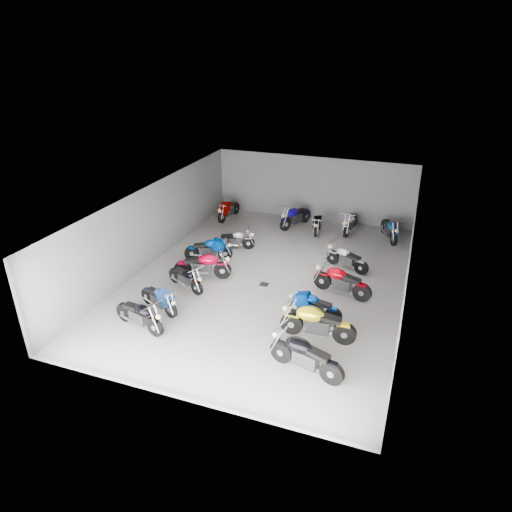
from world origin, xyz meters
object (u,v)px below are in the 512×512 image
(drain_grate, at_px, (264,284))
(motorcycle_back_c, at_px, (295,216))
(motorcycle_left_d, at_px, (203,265))
(motorcycle_right_d, at_px, (341,281))
(motorcycle_left_e, at_px, (209,249))
(motorcycle_left_a, at_px, (139,315))
(motorcycle_back_f, at_px, (390,229))
(motorcycle_back_e, at_px, (350,222))
(motorcycle_left_c, at_px, (186,278))
(motorcycle_left_b, at_px, (159,299))
(motorcycle_back_d, at_px, (318,223))
(motorcycle_right_b, at_px, (317,323))
(motorcycle_right_a, at_px, (305,356))
(motorcycle_back_a, at_px, (229,209))
(motorcycle_right_c, at_px, (314,306))
(motorcycle_right_f, at_px, (347,258))
(motorcycle_left_f, at_px, (234,240))

(drain_grate, distance_m, motorcycle_back_c, 6.13)
(motorcycle_left_d, distance_m, motorcycle_right_d, 5.26)
(motorcycle_left_e, xyz_separation_m, motorcycle_right_d, (5.70, -0.98, 0.05))
(motorcycle_left_a, bearing_deg, motorcycle_back_f, 161.92)
(motorcycle_back_c, distance_m, motorcycle_back_e, 2.66)
(motorcycle_right_d, bearing_deg, motorcycle_left_c, 120.25)
(motorcycle_left_b, height_order, motorcycle_back_d, motorcycle_left_b)
(motorcycle_left_e, distance_m, motorcycle_back_e, 7.15)
(motorcycle_left_e, bearing_deg, motorcycle_back_e, 115.23)
(motorcycle_left_e, relative_size, motorcycle_back_c, 0.92)
(motorcycle_right_b, bearing_deg, motorcycle_right_a, -178.92)
(motorcycle_back_a, xyz_separation_m, motorcycle_back_f, (8.01, 0.05, 0.01))
(motorcycle_right_a, height_order, motorcycle_back_d, motorcycle_right_a)
(motorcycle_left_c, bearing_deg, motorcycle_right_d, 129.90)
(motorcycle_left_e, distance_m, motorcycle_right_a, 7.86)
(motorcycle_right_a, height_order, motorcycle_back_a, motorcycle_right_a)
(motorcycle_left_a, bearing_deg, drain_grate, 161.57)
(motorcycle_right_c, distance_m, motorcycle_back_a, 9.86)
(motorcycle_back_a, bearing_deg, motorcycle_back_c, -172.55)
(motorcycle_back_a, bearing_deg, motorcycle_right_d, 145.89)
(motorcycle_left_e, xyz_separation_m, motorcycle_right_b, (5.48, -3.92, 0.09))
(motorcycle_left_a, xyz_separation_m, motorcycle_right_c, (5.05, 2.48, -0.04))
(motorcycle_right_b, bearing_deg, motorcycle_left_b, 91.68)
(motorcycle_right_f, bearing_deg, motorcycle_back_a, 84.81)
(motorcycle_back_a, bearing_deg, motorcycle_back_d, -176.64)
(motorcycle_left_a, xyz_separation_m, motorcycle_back_d, (3.50, 9.86, -0.04))
(motorcycle_left_b, xyz_separation_m, motorcycle_right_f, (5.43, 5.29, 0.01))
(motorcycle_left_d, bearing_deg, motorcycle_back_f, 117.19)
(motorcycle_left_b, relative_size, motorcycle_back_e, 0.86)
(motorcycle_left_b, xyz_separation_m, motorcycle_left_e, (-0.10, 4.16, 0.03))
(motorcycle_left_f, height_order, motorcycle_back_c, motorcycle_back_c)
(motorcycle_left_e, relative_size, motorcycle_back_f, 0.96)
(motorcycle_left_b, height_order, motorcycle_left_d, motorcycle_left_d)
(motorcycle_right_d, distance_m, motorcycle_back_e, 6.12)
(motorcycle_right_a, distance_m, motorcycle_back_c, 10.91)
(motorcycle_left_a, height_order, motorcycle_left_e, motorcycle_left_a)
(motorcycle_left_e, bearing_deg, motorcycle_left_b, -18.89)
(motorcycle_left_f, height_order, motorcycle_right_d, motorcycle_right_d)
(motorcycle_left_c, height_order, motorcycle_left_f, motorcycle_left_c)
(motorcycle_left_a, bearing_deg, motorcycle_right_f, 155.52)
(motorcycle_left_e, height_order, motorcycle_right_d, motorcycle_right_d)
(motorcycle_back_f, bearing_deg, motorcycle_right_d, 56.75)
(motorcycle_right_c, bearing_deg, motorcycle_left_a, 123.33)
(motorcycle_left_c, bearing_deg, motorcycle_right_b, 99.27)
(motorcycle_left_d, bearing_deg, motorcycle_back_c, 145.91)
(motorcycle_right_f, bearing_deg, motorcycle_back_f, 3.42)
(motorcycle_back_d, bearing_deg, motorcycle_right_a, 96.04)
(motorcycle_left_f, xyz_separation_m, motorcycle_back_a, (-1.72, 3.38, 0.05))
(drain_grate, height_order, motorcycle_left_f, motorcycle_left_f)
(motorcycle_left_b, xyz_separation_m, motorcycle_back_d, (3.49, 8.71, -0.00))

